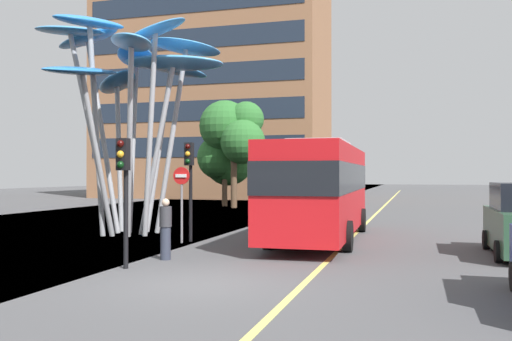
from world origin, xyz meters
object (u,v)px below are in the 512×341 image
traffic_light_kerb_near (124,174)px  no_entry_sign (182,192)px  traffic_light_kerb_far (190,170)px  traffic_light_island_mid (252,172)px  leaf_sculpture (130,67)px  street_lamp (9,50)px  red_bus (320,186)px  traffic_light_opposite (261,174)px  pedestrian (166,229)px

traffic_light_kerb_near → no_entry_sign: size_ratio=1.25×
traffic_light_kerb_far → traffic_light_island_mid: 5.59m
leaf_sculpture → traffic_light_kerb_far: (3.34, -1.82, -4.11)m
leaf_sculpture → street_lamp: size_ratio=1.17×
leaf_sculpture → street_lamp: leaf_sculpture is taller
leaf_sculpture → traffic_light_kerb_near: size_ratio=2.69×
red_bus → street_lamp: street_lamp is taller
leaf_sculpture → traffic_light_kerb_near: 9.46m
traffic_light_island_mid → street_lamp: size_ratio=0.45×
street_lamp → traffic_light_island_mid: bearing=87.0°
traffic_light_opposite → pedestrian: traffic_light_opposite is taller
leaf_sculpture → traffic_light_kerb_near: bearing=-62.0°
pedestrian → traffic_light_kerb_near: bearing=-100.9°
traffic_light_island_mid → traffic_light_opposite: 4.05m
leaf_sculpture → traffic_light_kerb_far: 5.60m
traffic_light_kerb_near → traffic_light_island_mid: 11.20m
traffic_light_island_mid → red_bus: bearing=-45.2°
leaf_sculpture → pedestrian: 9.22m
leaf_sculpture → pedestrian: leaf_sculpture is taller
leaf_sculpture → traffic_light_island_mid: leaf_sculpture is taller
no_entry_sign → leaf_sculpture: bearing=145.5°
traffic_light_opposite → traffic_light_kerb_near: bearing=-87.4°
traffic_light_island_mid → pedestrian: traffic_light_island_mid is taller
traffic_light_kerb_near → pedestrian: traffic_light_kerb_near is taller
traffic_light_kerb_far → traffic_light_opposite: bearing=90.4°
traffic_light_opposite → red_bus: bearing=-60.3°
traffic_light_island_mid → pedestrian: size_ratio=2.00×
no_entry_sign → traffic_light_kerb_near: bearing=-81.8°
red_bus → traffic_light_kerb_far: size_ratio=3.05×
traffic_light_kerb_near → traffic_light_kerb_far: (-0.62, 5.64, 0.15)m
leaf_sculpture → traffic_light_opposite: size_ratio=2.66×
traffic_light_kerb_far → pedestrian: (0.95, -3.94, -1.67)m
traffic_light_island_mid → no_entry_sign: bearing=-97.4°
red_bus → traffic_light_island_mid: (-3.67, 3.70, 0.52)m
no_entry_sign → street_lamp: bearing=-89.9°
pedestrian → no_entry_sign: no_entry_sign is taller
traffic_light_opposite → pedestrian: 13.61m
street_lamp → pedestrian: bearing=77.7°
street_lamp → no_entry_sign: (-0.02, 8.47, -3.09)m
pedestrian → red_bus: bearing=59.9°
red_bus → traffic_light_kerb_near: 8.37m
traffic_light_kerb_far → traffic_light_island_mid: bearing=83.4°
street_lamp → pedestrian: street_lamp is taller
red_bus → pedestrian: size_ratio=6.25×
traffic_light_kerb_near → traffic_light_island_mid: (0.01, 11.20, 0.09)m
red_bus → traffic_light_kerb_near: bearing=-116.2°
red_bus → traffic_light_kerb_far: 4.73m
red_bus → no_entry_sign: (-4.44, -2.24, -0.21)m
pedestrian → no_entry_sign: 3.82m
traffic_light_kerb_near → traffic_light_kerb_far: 5.68m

